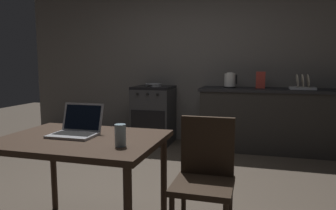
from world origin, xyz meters
TOP-DOWN VIEW (x-y plane):
  - ground_plane at (0.00, 0.00)m, footprint 12.00×12.00m
  - back_wall at (0.30, 2.37)m, footprint 6.40×0.10m
  - kitchen_counter at (1.32, 2.02)m, footprint 2.16×0.64m
  - stove_oven at (-0.52, 2.02)m, footprint 0.60×0.62m
  - dining_table at (-0.12, -0.82)m, footprint 1.12×0.83m
  - chair at (0.73, -0.65)m, footprint 0.40×0.40m
  - laptop at (-0.19, -0.77)m, footprint 0.32×0.29m
  - electric_kettle at (0.67, 2.02)m, footprint 0.19×0.17m
  - frying_pan at (-0.51, 1.99)m, footprint 0.27×0.44m
  - drinking_glass at (0.25, -0.97)m, footprint 0.07×0.07m
  - cereal_box at (1.11, 2.04)m, footprint 0.13×0.05m
  - dish_rack at (1.67, 2.02)m, footprint 0.34×0.26m

SIDE VIEW (x-z plane):
  - ground_plane at x=0.00m, z-range 0.00..0.00m
  - stove_oven at x=-0.52m, z-range 0.00..0.91m
  - kitchen_counter at x=1.32m, z-range 0.00..0.92m
  - chair at x=0.73m, z-range 0.07..0.97m
  - dining_table at x=-0.12m, z-range 0.30..1.06m
  - laptop at x=-0.19m, z-range 0.69..0.91m
  - drinking_glass at x=0.25m, z-range 0.76..0.90m
  - frying_pan at x=-0.51m, z-range 0.92..0.96m
  - dish_rack at x=1.67m, z-range 0.86..1.07m
  - electric_kettle at x=0.67m, z-range 0.91..1.14m
  - cereal_box at x=1.11m, z-range 0.91..1.16m
  - back_wall at x=0.30m, z-range 0.00..2.62m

